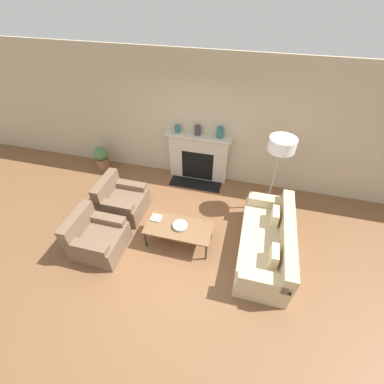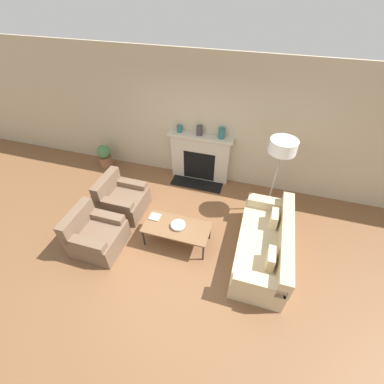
{
  "view_description": "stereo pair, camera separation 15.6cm",
  "coord_description": "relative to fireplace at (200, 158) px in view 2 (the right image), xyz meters",
  "views": [
    {
      "loc": [
        1.13,
        -2.69,
        4.03
      ],
      "look_at": [
        0.12,
        1.24,
        0.45
      ],
      "focal_mm": 24.0,
      "sensor_mm": 36.0,
      "label": 1
    },
    {
      "loc": [
        1.28,
        -2.64,
        4.03
      ],
      "look_at": [
        0.12,
        1.24,
        0.45
      ],
      "focal_mm": 24.0,
      "sensor_mm": 36.0,
      "label": 2
    }
  ],
  "objects": [
    {
      "name": "mantel_vase_left",
      "position": [
        -0.5,
        0.01,
        0.69
      ],
      "size": [
        0.12,
        0.12,
        0.16
      ],
      "color": "#28666B",
      "rests_on": "fireplace"
    },
    {
      "name": "fireplace",
      "position": [
        0.0,
        0.0,
        0.0
      ],
      "size": [
        1.51,
        0.59,
        1.2
      ],
      "color": "beige",
      "rests_on": "ground_plane"
    },
    {
      "name": "potted_plant",
      "position": [
        -2.48,
        -0.24,
        -0.26
      ],
      "size": [
        0.34,
        0.34,
        0.64
      ],
      "color": "brown",
      "rests_on": "ground_plane"
    },
    {
      "name": "bowl",
      "position": [
        0.15,
        -2.04,
        -0.12
      ],
      "size": [
        0.27,
        0.27,
        0.06
      ],
      "color": "silver",
      "rests_on": "coffee_table"
    },
    {
      "name": "floor_lamp",
      "position": [
        1.71,
        -0.64,
        0.91
      ],
      "size": [
        0.5,
        0.5,
        1.71
      ],
      "color": "gray",
      "rests_on": "ground_plane"
    },
    {
      "name": "wall_back",
      "position": [
        0.0,
        0.14,
        0.87
      ],
      "size": [
        18.0,
        0.06,
        2.9
      ],
      "color": "#BCAD8E",
      "rests_on": "ground_plane"
    },
    {
      "name": "mantel_vase_center_right",
      "position": [
        0.47,
        0.01,
        0.73
      ],
      "size": [
        0.14,
        0.14,
        0.24
      ],
      "color": "#28666B",
      "rests_on": "fireplace"
    },
    {
      "name": "ground_plane",
      "position": [
        0.0,
        -2.31,
        -0.58
      ],
      "size": [
        18.0,
        18.0,
        0.0
      ],
      "primitive_type": "plane",
      "color": "brown"
    },
    {
      "name": "coffee_table",
      "position": [
        0.12,
        -2.06,
        -0.18
      ],
      "size": [
        1.23,
        0.59,
        0.43
      ],
      "color": "brown",
      "rests_on": "ground_plane"
    },
    {
      "name": "armchair_far",
      "position": [
        -1.28,
        -1.56,
        -0.28
      ],
      "size": [
        0.86,
        0.83,
        0.82
      ],
      "rotation": [
        0.0,
        0.0,
        1.57
      ],
      "color": "brown",
      "rests_on": "ground_plane"
    },
    {
      "name": "book",
      "position": [
        -0.35,
        -1.95,
        -0.14
      ],
      "size": [
        0.2,
        0.19,
        0.02
      ],
      "rotation": [
        0.0,
        0.0,
        -0.02
      ],
      "color": "#B2A893",
      "rests_on": "coffee_table"
    },
    {
      "name": "couch",
      "position": [
        1.74,
        -1.92,
        -0.28
      ],
      "size": [
        0.86,
        1.98,
        0.79
      ],
      "rotation": [
        0.0,
        0.0,
        -1.57
      ],
      "color": "#CCB78E",
      "rests_on": "ground_plane"
    },
    {
      "name": "mantel_vase_center_left",
      "position": [
        -0.03,
        0.01,
        0.72
      ],
      "size": [
        0.13,
        0.13,
        0.22
      ],
      "color": "#3D383D",
      "rests_on": "fireplace"
    },
    {
      "name": "armchair_near",
      "position": [
        -1.28,
        -2.58,
        -0.28
      ],
      "size": [
        0.86,
        0.83,
        0.82
      ],
      "rotation": [
        0.0,
        0.0,
        1.57
      ],
      "color": "brown",
      "rests_on": "ground_plane"
    }
  ]
}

